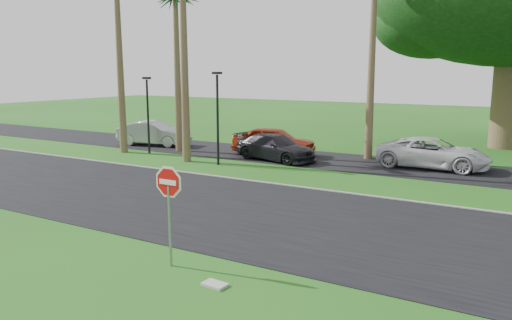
{
  "coord_description": "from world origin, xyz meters",
  "views": [
    {
      "loc": [
        8.11,
        -11.93,
        4.72
      ],
      "look_at": [
        -0.02,
        2.03,
        1.8
      ],
      "focal_mm": 35.0,
      "sensor_mm": 36.0,
      "label": 1
    }
  ],
  "objects": [
    {
      "name": "car_dark",
      "position": [
        -4.13,
        11.13,
        0.68
      ],
      "size": [
        4.94,
        2.79,
        1.35
      ],
      "primitive_type": "imported",
      "rotation": [
        0.0,
        0.0,
        1.37
      ],
      "color": "black",
      "rests_on": "ground"
    },
    {
      "name": "stop_sign_near",
      "position": [
        0.5,
        -3.0,
        1.77
      ],
      "size": [
        1.05,
        0.07,
        2.62
      ],
      "color": "gray",
      "rests_on": "ground"
    },
    {
      "name": "streetlight_left",
      "position": [
        -11.5,
        9.5,
        2.5
      ],
      "size": [
        0.45,
        0.25,
        4.34
      ],
      "color": "black",
      "rests_on": "ground"
    },
    {
      "name": "parking_strip",
      "position": [
        0.0,
        12.5,
        0.01
      ],
      "size": [
        120.0,
        5.0,
        0.02
      ],
      "primitive_type": "cube",
      "color": "black",
      "rests_on": "ground"
    },
    {
      "name": "utility_slab",
      "position": [
        2.09,
        -3.41,
        0.03
      ],
      "size": [
        0.57,
        0.39,
        0.06
      ],
      "primitive_type": "cube",
      "rotation": [
        0.0,
        0.0,
        -0.07
      ],
      "color": "#9C9C94",
      "rests_on": "ground"
    },
    {
      "name": "streetlight_right",
      "position": [
        -6.0,
        8.5,
        2.65
      ],
      "size": [
        0.45,
        0.25,
        4.64
      ],
      "color": "black",
      "rests_on": "ground"
    },
    {
      "name": "curb",
      "position": [
        0.0,
        6.05,
        0.03
      ],
      "size": [
        120.0,
        0.12,
        0.06
      ],
      "primitive_type": "cube",
      "color": "gray",
      "rests_on": "ground"
    },
    {
      "name": "road",
      "position": [
        0.0,
        2.0,
        0.01
      ],
      "size": [
        120.0,
        8.0,
        0.02
      ],
      "primitive_type": "cube",
      "color": "black",
      "rests_on": "ground"
    },
    {
      "name": "car_red",
      "position": [
        -4.91,
        12.41,
        0.8
      ],
      "size": [
        4.92,
        2.65,
        1.59
      ],
      "primitive_type": "imported",
      "rotation": [
        0.0,
        0.0,
        1.74
      ],
      "color": "#A0290D",
      "rests_on": "ground"
    },
    {
      "name": "car_minivan",
      "position": [
        3.54,
        13.02,
        0.73
      ],
      "size": [
        5.29,
        2.44,
        1.47
      ],
      "primitive_type": "imported",
      "rotation": [
        0.0,
        0.0,
        1.57
      ],
      "color": "silver",
      "rests_on": "ground"
    },
    {
      "name": "ground",
      "position": [
        0.0,
        0.0,
        0.0
      ],
      "size": [
        120.0,
        120.0,
        0.0
      ],
      "primitive_type": "plane",
      "color": "#1E4F13",
      "rests_on": "ground"
    },
    {
      "name": "car_silver",
      "position": [
        -13.25,
        11.91,
        0.76
      ],
      "size": [
        4.87,
        2.63,
        1.52
      ],
      "primitive_type": "imported",
      "rotation": [
        0.0,
        0.0,
        1.8
      ],
      "color": "#A5A8AC",
      "rests_on": "ground"
    }
  ]
}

